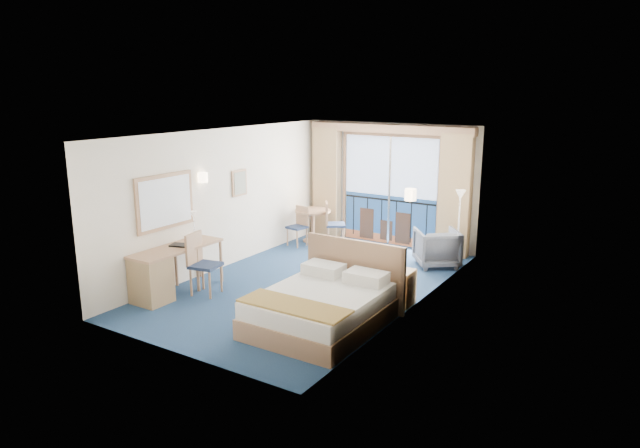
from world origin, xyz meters
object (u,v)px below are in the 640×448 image
at_px(bed, 323,306).
at_px(desk_chair, 201,260).
at_px(nightstand, 399,287).
at_px(round_table, 313,218).
at_px(table_chair_b, 299,223).
at_px(floor_lamp, 460,209).
at_px(armchair, 437,248).
at_px(desk, 157,274).
at_px(table_chair_a, 332,221).

height_order(bed, desk_chair, bed).
xyz_separation_m(nightstand, round_table, (-3.31, 2.53, 0.26)).
relative_size(round_table, table_chair_b, 0.93).
xyz_separation_m(round_table, table_chair_b, (-0.08, -0.43, -0.06)).
bearing_deg(bed, table_chair_b, 128.73).
bearing_deg(bed, desk_chair, 178.69).
distance_m(bed, floor_lamp, 4.03).
distance_m(nightstand, floor_lamp, 2.63).
bearing_deg(nightstand, armchair, 95.73).
distance_m(nightstand, armchair, 2.30).
xyz_separation_m(desk, table_chair_b, (0.07, 4.07, 0.05)).
relative_size(armchair, table_chair_b, 0.93).
relative_size(desk_chair, table_chair_a, 1.09).
bearing_deg(floor_lamp, desk, -128.80).
relative_size(bed, desk, 1.21).
bearing_deg(floor_lamp, table_chair_a, -179.93).
height_order(armchair, floor_lamp, floor_lamp).
bearing_deg(round_table, armchair, -4.50).
xyz_separation_m(bed, armchair, (0.35, 3.69, 0.06)).
relative_size(floor_lamp, round_table, 1.88).
distance_m(table_chair_a, table_chair_b, 0.72).
relative_size(desk, round_table, 2.11).
bearing_deg(armchair, bed, 47.28).
bearing_deg(table_chair_a, armchair, -128.57).
xyz_separation_m(armchair, floor_lamp, (0.35, 0.19, 0.79)).
distance_m(nightstand, desk_chair, 3.36).
relative_size(bed, nightstand, 3.57).
xyz_separation_m(desk_chair, round_table, (-0.25, 3.87, -0.04)).
distance_m(nightstand, table_chair_a, 3.72).
distance_m(desk, table_chair_b, 4.07).
distance_m(armchair, table_chair_b, 3.16).
relative_size(nightstand, floor_lamp, 0.38).
distance_m(armchair, table_chair_a, 2.55).
bearing_deg(desk, bed, 11.17).
height_order(desk, table_chair_a, table_chair_a).
height_order(round_table, table_chair_a, table_chair_a).
height_order(bed, armchair, bed).
bearing_deg(floor_lamp, table_chair_b, -173.85).
bearing_deg(table_chair_a, bed, 175.16).
relative_size(nightstand, desk, 0.34).
bearing_deg(bed, desk, -168.83).
xyz_separation_m(bed, desk, (-2.87, -0.57, 0.14)).
bearing_deg(desk, armchair, 52.85).
distance_m(armchair, desk, 5.34).
bearing_deg(bed, table_chair_a, 119.49).
distance_m(nightstand, desk, 3.98).
bearing_deg(round_table, desk, -91.85).
xyz_separation_m(nightstand, floor_lamp, (0.12, 2.48, 0.86)).
bearing_deg(nightstand, table_chair_b, 148.18).
relative_size(armchair, desk, 0.47).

